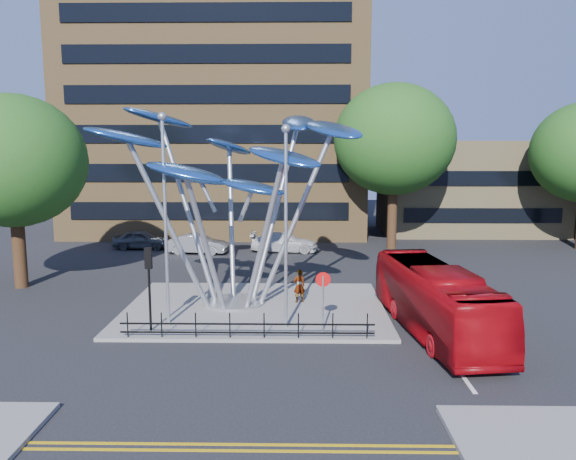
{
  "coord_description": "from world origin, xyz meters",
  "views": [
    {
      "loc": [
        0.96,
        -19.41,
        7.61
      ],
      "look_at": [
        0.57,
        4.0,
        4.08
      ],
      "focal_mm": 35.0,
      "sensor_mm": 36.0,
      "label": 1
    }
  ],
  "objects_px": {
    "tree_right": "(394,140)",
    "leaf_sculpture": "(232,162)",
    "red_bus": "(435,300)",
    "parked_car_left": "(141,240)",
    "tree_left": "(13,161)",
    "no_entry_sign_island": "(323,291)",
    "parked_car_mid": "(198,244)",
    "parked_car_right": "(284,242)",
    "pedestrian": "(299,286)",
    "street_lamp_left": "(165,201)",
    "street_lamp_right": "(286,209)",
    "traffic_light_island": "(149,271)"
  },
  "relations": [
    {
      "from": "tree_left",
      "to": "no_entry_sign_island",
      "type": "xyz_separation_m",
      "value": [
        16.0,
        -7.48,
        -4.98
      ]
    },
    {
      "from": "tree_right",
      "to": "leaf_sculpture",
      "type": "distance_m",
      "value": 18.37
    },
    {
      "from": "street_lamp_right",
      "to": "parked_car_right",
      "type": "height_order",
      "value": "street_lamp_right"
    },
    {
      "from": "leaf_sculpture",
      "to": "no_entry_sign_island",
      "type": "bearing_deg",
      "value": -45.67
    },
    {
      "from": "tree_left",
      "to": "no_entry_sign_island",
      "type": "bearing_deg",
      "value": -25.07
    },
    {
      "from": "parked_car_mid",
      "to": "parked_car_right",
      "type": "xyz_separation_m",
      "value": [
        6.13,
        0.79,
        0.01
      ]
    },
    {
      "from": "street_lamp_left",
      "to": "no_entry_sign_island",
      "type": "xyz_separation_m",
      "value": [
        6.5,
        -0.98,
        -3.54
      ]
    },
    {
      "from": "red_bus",
      "to": "parked_car_left",
      "type": "distance_m",
      "value": 25.35
    },
    {
      "from": "parked_car_mid",
      "to": "parked_car_left",
      "type": "bearing_deg",
      "value": 73.88
    },
    {
      "from": "tree_right",
      "to": "street_lamp_left",
      "type": "height_order",
      "value": "tree_right"
    },
    {
      "from": "parked_car_right",
      "to": "tree_right",
      "type": "bearing_deg",
      "value": -76.78
    },
    {
      "from": "tree_right",
      "to": "tree_left",
      "type": "bearing_deg",
      "value": -151.39
    },
    {
      "from": "parked_car_mid",
      "to": "street_lamp_left",
      "type": "bearing_deg",
      "value": -169.19
    },
    {
      "from": "tree_right",
      "to": "street_lamp_right",
      "type": "xyz_separation_m",
      "value": [
        -7.5,
        -19.0,
        -2.94
      ]
    },
    {
      "from": "red_bus",
      "to": "street_lamp_right",
      "type": "bearing_deg",
      "value": 171.91
    },
    {
      "from": "leaf_sculpture",
      "to": "parked_car_right",
      "type": "bearing_deg",
      "value": 81.49
    },
    {
      "from": "no_entry_sign_island",
      "to": "red_bus",
      "type": "xyz_separation_m",
      "value": [
        4.6,
        0.36,
        -0.42
      ]
    },
    {
      "from": "street_lamp_left",
      "to": "no_entry_sign_island",
      "type": "height_order",
      "value": "street_lamp_left"
    },
    {
      "from": "leaf_sculpture",
      "to": "parked_car_left",
      "type": "distance_m",
      "value": 18.17
    },
    {
      "from": "leaf_sculpture",
      "to": "parked_car_right",
      "type": "xyz_separation_m",
      "value": [
        2.07,
        13.83,
        -6.17
      ]
    },
    {
      "from": "tree_right",
      "to": "no_entry_sign_island",
      "type": "height_order",
      "value": "tree_right"
    },
    {
      "from": "street_lamp_left",
      "to": "street_lamp_right",
      "type": "relative_size",
      "value": 1.06
    },
    {
      "from": "street_lamp_left",
      "to": "parked_car_right",
      "type": "bearing_deg",
      "value": 75.18
    },
    {
      "from": "parked_car_left",
      "to": "parked_car_right",
      "type": "bearing_deg",
      "value": -95.47
    },
    {
      "from": "parked_car_mid",
      "to": "leaf_sculpture",
      "type": "bearing_deg",
      "value": -157.64
    },
    {
      "from": "pedestrian",
      "to": "parked_car_right",
      "type": "bearing_deg",
      "value": -103.81
    },
    {
      "from": "street_lamp_left",
      "to": "parked_car_left",
      "type": "bearing_deg",
      "value": 108.82
    },
    {
      "from": "street_lamp_left",
      "to": "pedestrian",
      "type": "distance_m",
      "value": 7.82
    },
    {
      "from": "street_lamp_right",
      "to": "tree_left",
      "type": "bearing_deg",
      "value": 154.23
    },
    {
      "from": "leaf_sculpture",
      "to": "parked_car_left",
      "type": "xyz_separation_m",
      "value": [
        -8.56,
        14.79,
        -6.17
      ]
    },
    {
      "from": "tree_left",
      "to": "leaf_sculpture",
      "type": "height_order",
      "value": "tree_left"
    },
    {
      "from": "parked_car_left",
      "to": "parked_car_mid",
      "type": "height_order",
      "value": "parked_car_left"
    },
    {
      "from": "tree_left",
      "to": "traffic_light_island",
      "type": "distance_m",
      "value": 12.44
    },
    {
      "from": "no_entry_sign_island",
      "to": "parked_car_right",
      "type": "distance_m",
      "value": 18.14
    },
    {
      "from": "tree_left",
      "to": "street_lamp_left",
      "type": "xyz_separation_m",
      "value": [
        9.5,
        -6.5,
        -1.44
      ]
    },
    {
      "from": "street_lamp_left",
      "to": "parked_car_left",
      "type": "relative_size",
      "value": 2.14
    },
    {
      "from": "pedestrian",
      "to": "no_entry_sign_island",
      "type": "bearing_deg",
      "value": 84.18
    },
    {
      "from": "traffic_light_island",
      "to": "tree_left",
      "type": "bearing_deg",
      "value": 140.19
    },
    {
      "from": "parked_car_left",
      "to": "street_lamp_right",
      "type": "bearing_deg",
      "value": -149.27
    },
    {
      "from": "street_lamp_right",
      "to": "tree_right",
      "type": "bearing_deg",
      "value": 68.46
    },
    {
      "from": "tree_left",
      "to": "red_bus",
      "type": "relative_size",
      "value": 1.03
    },
    {
      "from": "pedestrian",
      "to": "parked_car_left",
      "type": "height_order",
      "value": "pedestrian"
    },
    {
      "from": "tree_left",
      "to": "leaf_sculpture",
      "type": "bearing_deg",
      "value": -15.55
    },
    {
      "from": "tree_right",
      "to": "red_bus",
      "type": "xyz_separation_m",
      "value": [
        -1.4,
        -19.12,
        -6.64
      ]
    },
    {
      "from": "tree_right",
      "to": "red_bus",
      "type": "relative_size",
      "value": 1.21
    },
    {
      "from": "tree_left",
      "to": "parked_car_left",
      "type": "distance_m",
      "value": 13.42
    },
    {
      "from": "leaf_sculpture",
      "to": "parked_car_left",
      "type": "relative_size",
      "value": 3.09
    },
    {
      "from": "leaf_sculpture",
      "to": "no_entry_sign_island",
      "type": "relative_size",
      "value": 5.19
    },
    {
      "from": "tree_left",
      "to": "leaf_sculpture",
      "type": "relative_size",
      "value": 0.81
    },
    {
      "from": "street_lamp_left",
      "to": "traffic_light_island",
      "type": "distance_m",
      "value": 2.96
    }
  ]
}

